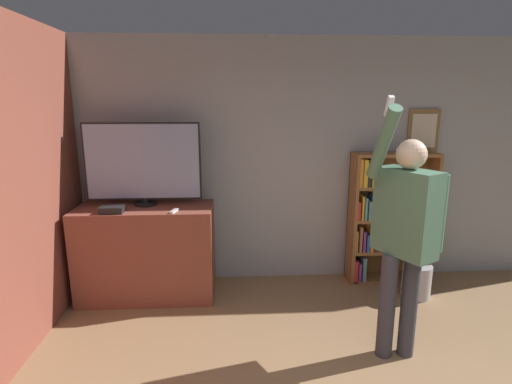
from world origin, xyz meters
name	(u,v)px	position (x,y,z in m)	size (l,w,h in m)	color
wall_back	(310,162)	(0.01, 3.10, 1.35)	(7.06, 0.09, 2.70)	#9EA3A8
tv_ledge	(147,252)	(-1.77, 2.68, 0.49)	(1.38, 0.60, 0.97)	brown
television	(143,163)	(-1.77, 2.76, 1.41)	(1.17, 0.22, 0.85)	black
game_console	(112,209)	(-2.03, 2.49, 1.00)	(0.22, 0.17, 0.06)	black
remote_loose	(174,211)	(-1.44, 2.47, 0.98)	(0.07, 0.14, 0.02)	white
bookshelf	(383,216)	(0.81, 2.93, 0.76)	(0.92, 0.28, 1.48)	brown
person	(405,229)	(0.44, 1.52, 1.08)	(0.61, 0.59, 2.07)	#383842
waste_bin	(416,281)	(1.06, 2.49, 0.18)	(0.30, 0.30, 0.35)	#B7B7BC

